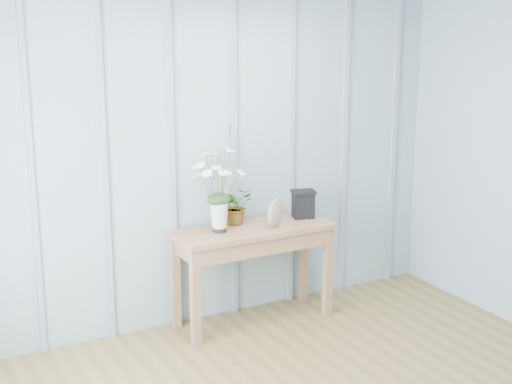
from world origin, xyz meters
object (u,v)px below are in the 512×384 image
daisy_vase (219,179)px  felt_disc_vessel (275,213)px  sideboard (253,242)px  carved_box (303,204)px

daisy_vase → felt_disc_vessel: daisy_vase is taller
sideboard → felt_disc_vessel: size_ratio=5.58×
felt_disc_vessel → carved_box: bearing=-14.4°
carved_box → felt_disc_vessel: bearing=-160.9°
sideboard → felt_disc_vessel: 0.28m
daisy_vase → felt_disc_vessel: (0.42, -0.08, -0.29)m
daisy_vase → sideboard: bearing=-2.6°
daisy_vase → carved_box: (0.73, 0.03, -0.29)m
felt_disc_vessel → sideboard: bearing=122.3°
sideboard → daisy_vase: daisy_vase is taller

